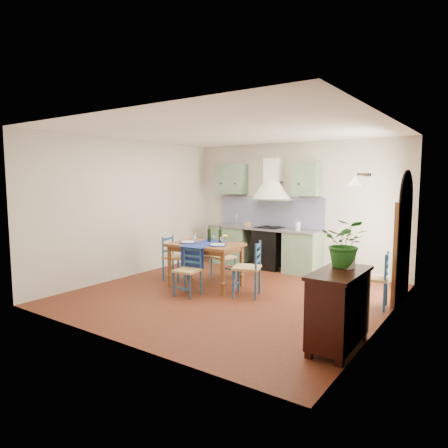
% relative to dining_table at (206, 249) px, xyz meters
% --- Properties ---
extents(floor, '(5.00, 5.00, 0.00)m').
position_rel_dining_table_xyz_m(floor, '(0.67, -0.13, -0.72)').
color(floor, '#461F0F').
rests_on(floor, ground).
extents(back_wall, '(5.00, 0.96, 2.80)m').
position_rel_dining_table_xyz_m(back_wall, '(0.21, 2.16, 0.33)').
color(back_wall, beige).
rests_on(back_wall, ground).
extents(right_wall, '(0.26, 5.00, 2.80)m').
position_rel_dining_table_xyz_m(right_wall, '(3.17, 0.15, 0.61)').
color(right_wall, beige).
rests_on(right_wall, ground).
extents(left_wall, '(0.04, 5.00, 2.80)m').
position_rel_dining_table_xyz_m(left_wall, '(-1.83, -0.13, 0.68)').
color(left_wall, beige).
rests_on(left_wall, ground).
extents(ceiling, '(5.00, 5.00, 0.01)m').
position_rel_dining_table_xyz_m(ceiling, '(0.67, -0.13, 2.08)').
color(ceiling, white).
rests_on(ceiling, back_wall).
extents(dining_table, '(1.36, 1.04, 1.13)m').
position_rel_dining_table_xyz_m(dining_table, '(0.00, 0.00, 0.00)').
color(dining_table, brown).
rests_on(dining_table, ground).
extents(chair_near, '(0.42, 0.42, 0.83)m').
position_rel_dining_table_xyz_m(chair_near, '(0.08, -0.60, -0.29)').
color(chair_near, navy).
rests_on(chair_near, ground).
extents(chair_far, '(0.47, 0.47, 0.85)m').
position_rel_dining_table_xyz_m(chair_far, '(-0.09, 0.66, -0.29)').
color(chair_far, navy).
rests_on(chair_far, ground).
extents(chair_left, '(0.46, 0.46, 0.87)m').
position_rel_dining_table_xyz_m(chair_left, '(-0.85, 0.08, -0.27)').
color(chair_left, navy).
rests_on(chair_left, ground).
extents(chair_right, '(0.57, 0.57, 0.95)m').
position_rel_dining_table_xyz_m(chair_right, '(0.97, -0.06, -0.23)').
color(chair_right, navy).
rests_on(chair_right, ground).
extents(chair_spare, '(0.46, 0.46, 0.88)m').
position_rel_dining_table_xyz_m(chair_spare, '(2.91, 0.57, -0.27)').
color(chair_spare, navy).
rests_on(chair_spare, ground).
extents(sideboard, '(0.50, 1.05, 0.94)m').
position_rel_dining_table_xyz_m(sideboard, '(2.93, -1.26, -0.22)').
color(sideboard, black).
rests_on(sideboard, ground).
extents(potted_plant, '(0.57, 0.50, 0.59)m').
position_rel_dining_table_xyz_m(potted_plant, '(2.92, -1.03, 0.51)').
color(potted_plant, '#21621E').
rests_on(potted_plant, sideboard).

